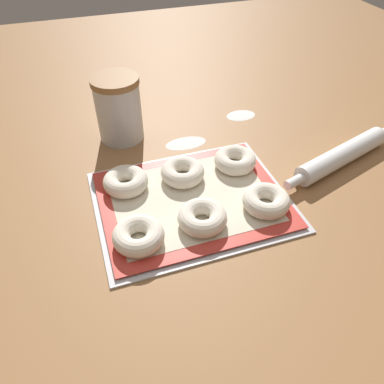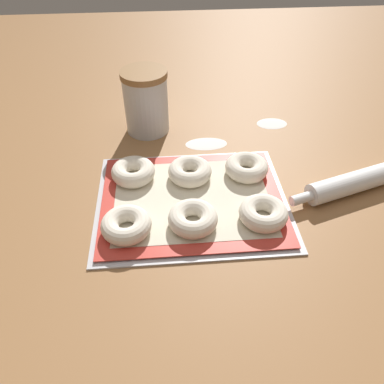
# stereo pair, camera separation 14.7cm
# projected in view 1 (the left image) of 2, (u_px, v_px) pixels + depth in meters

# --- Properties ---
(ground_plane) EXTENTS (2.80, 2.80, 0.00)m
(ground_plane) POSITION_uv_depth(u_px,v_px,m) (183.00, 199.00, 0.85)
(ground_plane) COLOR olive
(baking_tray) EXTENTS (0.43, 0.34, 0.01)m
(baking_tray) POSITION_uv_depth(u_px,v_px,m) (192.00, 200.00, 0.84)
(baking_tray) COLOR silver
(baking_tray) RESTS_ON ground_plane
(baking_mat) EXTENTS (0.40, 0.32, 0.00)m
(baking_mat) POSITION_uv_depth(u_px,v_px,m) (192.00, 199.00, 0.84)
(baking_mat) COLOR red
(baking_mat) RESTS_ON baking_tray
(bagel_front_left) EXTENTS (0.10, 0.10, 0.04)m
(bagel_front_left) POSITION_uv_depth(u_px,v_px,m) (138.00, 236.00, 0.73)
(bagel_front_left) COLOR silver
(bagel_front_left) RESTS_ON baking_mat
(bagel_front_center) EXTENTS (0.10, 0.10, 0.04)m
(bagel_front_center) POSITION_uv_depth(u_px,v_px,m) (202.00, 217.00, 0.76)
(bagel_front_center) COLOR silver
(bagel_front_center) RESTS_ON baking_mat
(bagel_front_right) EXTENTS (0.10, 0.10, 0.04)m
(bagel_front_right) POSITION_uv_depth(u_px,v_px,m) (266.00, 201.00, 0.80)
(bagel_front_right) COLOR silver
(bagel_front_right) RESTS_ON baking_mat
(bagel_back_left) EXTENTS (0.10, 0.10, 0.04)m
(bagel_back_left) POSITION_uv_depth(u_px,v_px,m) (126.00, 181.00, 0.85)
(bagel_back_left) COLOR silver
(bagel_back_left) RESTS_ON baking_mat
(bagel_back_center) EXTENTS (0.10, 0.10, 0.04)m
(bagel_back_center) POSITION_uv_depth(u_px,v_px,m) (183.00, 172.00, 0.87)
(bagel_back_center) COLOR silver
(bagel_back_center) RESTS_ON baking_mat
(bagel_back_right) EXTENTS (0.10, 0.10, 0.04)m
(bagel_back_right) POSITION_uv_depth(u_px,v_px,m) (235.00, 160.00, 0.91)
(bagel_back_right) COLOR silver
(bagel_back_right) RESTS_ON baking_mat
(flour_canister) EXTENTS (0.12, 0.12, 0.17)m
(flour_canister) POSITION_uv_depth(u_px,v_px,m) (119.00, 109.00, 0.98)
(flour_canister) COLOR silver
(flour_canister) RESTS_ON ground_plane
(rolling_pin) EXTENTS (0.38, 0.14, 0.05)m
(rolling_pin) POSITION_uv_depth(u_px,v_px,m) (342.00, 155.00, 0.93)
(rolling_pin) COLOR silver
(rolling_pin) RESTS_ON ground_plane
(flour_patch_near) EXTENTS (0.09, 0.06, 0.00)m
(flour_patch_near) POSITION_uv_depth(u_px,v_px,m) (241.00, 115.00, 1.12)
(flour_patch_near) COLOR white
(flour_patch_near) RESTS_ON ground_plane
(flour_patch_far) EXTENTS (0.11, 0.06, 0.00)m
(flour_patch_far) POSITION_uv_depth(u_px,v_px,m) (186.00, 143.00, 1.01)
(flour_patch_far) COLOR white
(flour_patch_far) RESTS_ON ground_plane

